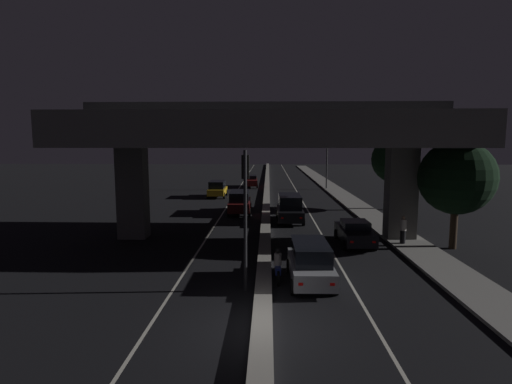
% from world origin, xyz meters
% --- Properties ---
extents(ground_plane, '(200.00, 200.00, 0.00)m').
position_xyz_m(ground_plane, '(0.00, 0.00, 0.00)').
color(ground_plane, black).
extents(lane_line_left_inner, '(0.12, 126.00, 0.00)m').
position_xyz_m(lane_line_left_inner, '(-3.73, 35.00, 0.00)').
color(lane_line_left_inner, beige).
rests_on(lane_line_left_inner, ground_plane).
extents(lane_line_right_inner, '(0.12, 126.00, 0.00)m').
position_xyz_m(lane_line_right_inner, '(3.73, 35.00, 0.00)').
color(lane_line_right_inner, beige).
rests_on(lane_line_right_inner, ground_plane).
extents(median_divider, '(0.68, 126.00, 0.32)m').
position_xyz_m(median_divider, '(0.00, 35.00, 0.16)').
color(median_divider, gray).
rests_on(median_divider, ground_plane).
extents(sidewalk_right, '(2.38, 126.00, 0.14)m').
position_xyz_m(sidewalk_right, '(8.62, 28.00, 0.07)').
color(sidewalk_right, gray).
rests_on(sidewalk_right, ground_plane).
extents(elevated_overpass, '(22.40, 11.45, 8.51)m').
position_xyz_m(elevated_overpass, '(0.00, 12.40, 6.52)').
color(elevated_overpass, '#5B5956').
rests_on(elevated_overpass, ground_plane).
extents(traffic_light_left_of_median, '(0.30, 0.49, 5.75)m').
position_xyz_m(traffic_light_left_of_median, '(-0.74, 3.43, 3.89)').
color(traffic_light_left_of_median, black).
rests_on(traffic_light_left_of_median, ground_plane).
extents(street_lamp, '(2.58, 0.32, 8.36)m').
position_xyz_m(street_lamp, '(7.38, 39.46, 4.95)').
color(street_lamp, '#2D2D30').
rests_on(street_lamp, ground_plane).
extents(car_silver_lead, '(1.91, 4.20, 1.76)m').
position_xyz_m(car_silver_lead, '(2.00, 4.39, 0.93)').
color(car_silver_lead, gray).
rests_on(car_silver_lead, ground_plane).
extents(car_black_second, '(1.86, 4.30, 1.46)m').
position_xyz_m(car_black_second, '(5.32, 11.02, 0.74)').
color(car_black_second, black).
rests_on(car_black_second, ground_plane).
extents(car_black_third, '(2.06, 4.71, 2.06)m').
position_xyz_m(car_black_third, '(1.82, 17.91, 1.06)').
color(car_black_third, black).
rests_on(car_black_third, ground_plane).
extents(car_dark_red_lead_oncoming, '(2.04, 4.85, 1.90)m').
position_xyz_m(car_dark_red_lead_oncoming, '(-2.28, 21.52, 1.00)').
color(car_dark_red_lead_oncoming, '#591414').
rests_on(car_dark_red_lead_oncoming, ground_plane).
extents(car_taxi_yellow_second_oncoming, '(2.00, 4.27, 1.82)m').
position_xyz_m(car_taxi_yellow_second_oncoming, '(-5.49, 31.57, 0.97)').
color(car_taxi_yellow_second_oncoming, gold).
rests_on(car_taxi_yellow_second_oncoming, ground_plane).
extents(car_dark_red_third_oncoming, '(2.04, 4.88, 1.59)m').
position_xyz_m(car_dark_red_third_oncoming, '(-2.21, 41.91, 0.83)').
color(car_dark_red_third_oncoming, '#591414').
rests_on(car_dark_red_third_oncoming, ground_plane).
extents(motorcycle_blue_filtering_near, '(0.33, 1.99, 1.45)m').
position_xyz_m(motorcycle_blue_filtering_near, '(0.61, 4.64, 0.61)').
color(motorcycle_blue_filtering_near, black).
rests_on(motorcycle_blue_filtering_near, ground_plane).
extents(pedestrian_on_sidewalk, '(0.37, 0.37, 1.64)m').
position_xyz_m(pedestrian_on_sidewalk, '(8.10, 10.84, 0.95)').
color(pedestrian_on_sidewalk, black).
rests_on(pedestrian_on_sidewalk, sidewalk_right).
extents(roadside_tree_kerbside_near, '(4.18, 4.18, 6.19)m').
position_xyz_m(roadside_tree_kerbside_near, '(10.76, 10.28, 4.08)').
color(roadside_tree_kerbside_near, '#2D2116').
rests_on(roadside_tree_kerbside_near, ground_plane).
extents(roadside_tree_kerbside_mid, '(4.16, 4.16, 6.62)m').
position_xyz_m(roadside_tree_kerbside_mid, '(11.50, 23.64, 4.52)').
color(roadside_tree_kerbside_mid, '#38281C').
rests_on(roadside_tree_kerbside_mid, ground_plane).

